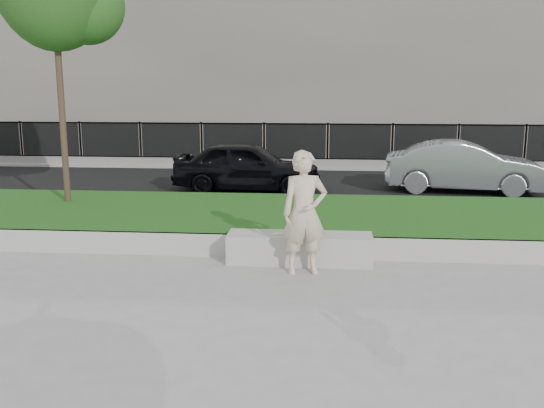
# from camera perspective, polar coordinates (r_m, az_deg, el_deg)

# --- Properties ---
(ground) EXTENTS (90.00, 90.00, 0.00)m
(ground) POSITION_cam_1_polar(r_m,az_deg,el_deg) (9.53, -4.51, -6.71)
(ground) COLOR gray
(ground) RESTS_ON ground
(grass_bank) EXTENTS (34.00, 4.00, 0.40)m
(grass_bank) POSITION_cam_1_polar(r_m,az_deg,el_deg) (12.34, -2.22, -1.54)
(grass_bank) COLOR #12390E
(grass_bank) RESTS_ON ground
(grass_kerb) EXTENTS (34.00, 0.08, 0.40)m
(grass_kerb) POSITION_cam_1_polar(r_m,az_deg,el_deg) (10.46, -3.58, -3.92)
(grass_kerb) COLOR #ADAAA2
(grass_kerb) RESTS_ON ground
(street) EXTENTS (34.00, 7.00, 0.04)m
(street) POSITION_cam_1_polar(r_m,az_deg,el_deg) (17.74, 0.04, 1.82)
(street) COLOR black
(street) RESTS_ON ground
(far_pavement) EXTENTS (34.00, 3.00, 0.12)m
(far_pavement) POSITION_cam_1_polar(r_m,az_deg,el_deg) (22.18, 1.07, 3.83)
(far_pavement) COLOR gray
(far_pavement) RESTS_ON ground
(iron_fence) EXTENTS (32.00, 0.30, 1.50)m
(iron_fence) POSITION_cam_1_polar(r_m,az_deg,el_deg) (21.13, 0.88, 4.78)
(iron_fence) COLOR slate
(iron_fence) RESTS_ON far_pavement
(building_facade) EXTENTS (34.00, 10.00, 10.00)m
(building_facade) POSITION_cam_1_polar(r_m,az_deg,el_deg) (29.05, 2.12, 15.36)
(building_facade) COLOR #66625A
(building_facade) RESTS_ON ground
(stone_bench) EXTENTS (2.40, 0.60, 0.49)m
(stone_bench) POSITION_cam_1_polar(r_m,az_deg,el_deg) (10.11, 2.62, -4.18)
(stone_bench) COLOR #ADAAA2
(stone_bench) RESTS_ON ground
(man) EXTENTS (0.79, 0.61, 1.94)m
(man) POSITION_cam_1_polar(r_m,az_deg,el_deg) (9.40, 3.07, -0.84)
(man) COLOR beige
(man) RESTS_ON ground
(book) EXTENTS (0.24, 0.21, 0.02)m
(book) POSITION_cam_1_polar(r_m,az_deg,el_deg) (9.98, 0.47, -2.85)
(book) COLOR beige
(book) RESTS_ON stone_bench
(car_dark) EXTENTS (4.07, 1.81, 1.36)m
(car_dark) POSITION_cam_1_polar(r_m,az_deg,el_deg) (16.55, -2.36, 3.58)
(car_dark) COLOR black
(car_dark) RESTS_ON street
(car_silver) EXTENTS (4.31, 1.98, 1.37)m
(car_silver) POSITION_cam_1_polar(r_m,az_deg,el_deg) (17.17, 17.62, 3.35)
(car_silver) COLOR gray
(car_silver) RESTS_ON street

